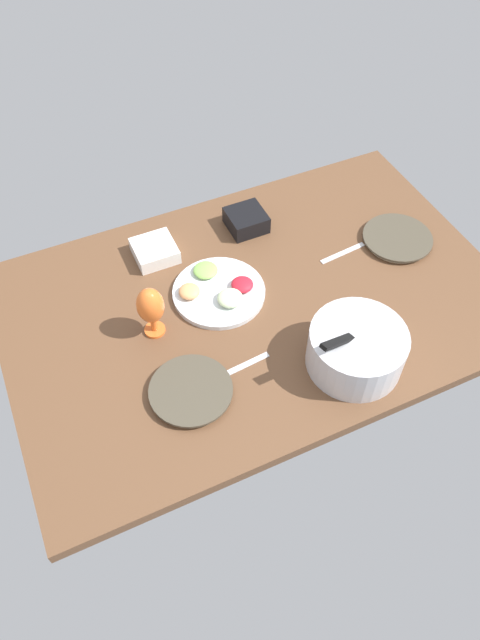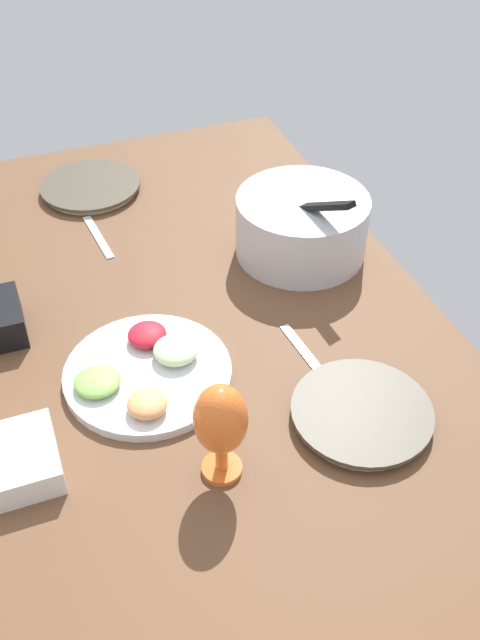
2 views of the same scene
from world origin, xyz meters
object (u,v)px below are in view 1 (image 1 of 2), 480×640
object	(u,v)px
dinner_plate_left	(397,239)
mixing_bowl	(356,348)
fruit_platter	(219,291)
square_bowl_black	(246,219)
dinner_plate_right	(191,391)
square_bowl_white	(155,250)
hurricane_glass_orange	(151,307)

from	to	relation	value
dinner_plate_left	mixing_bowl	distance (cm)	56.51
fruit_platter	square_bowl_black	distance (cm)	33.29
dinner_plate_right	square_bowl_black	world-z (taller)	square_bowl_black
dinner_plate_left	square_bowl_white	world-z (taller)	square_bowl_white
hurricane_glass_orange	square_bowl_white	distance (cm)	33.70
dinner_plate_right	square_bowl_white	xyz separation A→B (cm)	(-9.18, -56.31, 1.62)
dinner_plate_left	fruit_platter	xyz separation A→B (cm)	(66.92, -3.40, 0.50)
dinner_plate_left	hurricane_glass_orange	xyz separation A→B (cm)	(90.95, 2.27, 10.47)
hurricane_glass_orange	square_bowl_white	bearing A→B (deg)	-109.80
dinner_plate_right	fruit_platter	distance (cm)	38.41
dinner_plate_right	fruit_platter	size ratio (longest dim) A/B	0.80
square_bowl_black	square_bowl_white	bearing A→B (deg)	0.48
square_bowl_black	dinner_plate_left	bearing A→B (deg)	147.70
dinner_plate_left	mixing_bowl	bearing A→B (deg)	42.55
hurricane_glass_orange	square_bowl_white	size ratio (longest dim) A/B	1.33
dinner_plate_left	mixing_bowl	size ratio (longest dim) A/B	0.83
dinner_plate_left	square_bowl_black	size ratio (longest dim) A/B	1.87
fruit_platter	square_bowl_white	world-z (taller)	square_bowl_white
dinner_plate_right	mixing_bowl	size ratio (longest dim) A/B	0.82
hurricane_glass_orange	dinner_plate_left	bearing A→B (deg)	-178.57
hurricane_glass_orange	square_bowl_black	xyz separation A→B (cm)	(-45.64, -30.92, -7.93)
dinner_plate_right	square_bowl_white	world-z (taller)	square_bowl_white
hurricane_glass_orange	fruit_platter	bearing A→B (deg)	-166.70
square_bowl_white	square_bowl_black	world-z (taller)	square_bowl_black
dinner_plate_left	dinner_plate_right	world-z (taller)	dinner_plate_right
square_bowl_white	dinner_plate_right	bearing A→B (deg)	80.74
dinner_plate_left	square_bowl_black	world-z (taller)	square_bowl_black
square_bowl_white	square_bowl_black	xyz separation A→B (cm)	(-34.61, -0.29, 0.76)
fruit_platter	square_bowl_black	world-z (taller)	square_bowl_black
dinner_plate_right	hurricane_glass_orange	world-z (taller)	hurricane_glass_orange
fruit_platter	square_bowl_white	size ratio (longest dim) A/B	2.16
dinner_plate_left	hurricane_glass_orange	size ratio (longest dim) A/B	1.31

